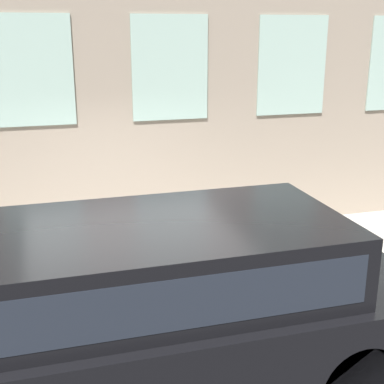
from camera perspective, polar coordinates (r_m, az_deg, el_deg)
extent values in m
plane|color=#2D2D30|center=(6.89, -5.95, -12.83)|extent=(80.00, 80.00, 0.00)
cube|color=#B2ADA3|center=(7.87, -7.49, -8.40)|extent=(2.30, 60.00, 0.12)
cube|color=#9EBCB2|center=(9.16, 10.64, 13.09)|extent=(0.03, 1.20, 1.59)
cube|color=#9EBCB2|center=(8.45, -2.34, 13.06)|extent=(0.03, 1.20, 1.59)
cube|color=#9EBCB2|center=(8.20, -16.83, 12.26)|extent=(0.03, 1.20, 1.59)
cylinder|color=gray|center=(7.27, -2.15, -9.75)|extent=(0.35, 0.35, 0.04)
cylinder|color=gray|center=(7.14, -2.18, -7.55)|extent=(0.26, 0.26, 0.66)
sphere|color=slate|center=(7.01, -2.21, -5.11)|extent=(0.27, 0.27, 0.27)
cylinder|color=black|center=(6.98, -2.22, -4.49)|extent=(0.09, 0.09, 0.11)
cylinder|color=gray|center=(7.15, -0.79, -6.81)|extent=(0.09, 0.10, 0.09)
cylinder|color=gray|center=(7.07, -3.60, -7.12)|extent=(0.09, 0.10, 0.09)
cylinder|color=#726651|center=(7.62, 2.15, -6.50)|extent=(0.07, 0.07, 0.51)
cylinder|color=#726651|center=(7.71, 1.90, -6.20)|extent=(0.07, 0.07, 0.51)
cube|color=white|center=(7.50, 2.06, -3.20)|extent=(0.14, 0.10, 0.38)
cylinder|color=white|center=(7.41, 2.30, -3.38)|extent=(0.06, 0.06, 0.37)
cylinder|color=white|center=(7.59, 1.83, -2.88)|extent=(0.06, 0.06, 0.37)
sphere|color=tan|center=(7.41, 2.08, -1.18)|extent=(0.17, 0.17, 0.17)
cylinder|color=black|center=(5.28, 17.03, -18.68)|extent=(0.24, 0.80, 0.80)
cylinder|color=black|center=(6.60, 8.59, -10.41)|extent=(0.24, 0.80, 0.80)
cube|color=black|center=(5.24, -3.67, -13.84)|extent=(2.02, 5.18, 0.67)
cube|color=black|center=(4.95, -2.35, -6.93)|extent=(1.78, 3.21, 0.68)
cube|color=#1E232D|center=(4.95, -2.35, -6.93)|extent=(1.79, 2.95, 0.44)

